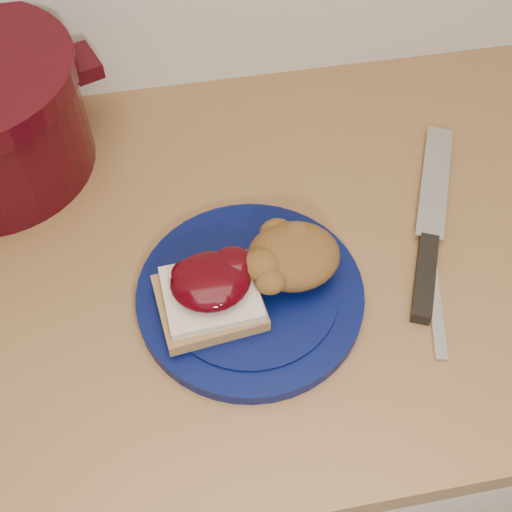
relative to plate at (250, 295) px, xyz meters
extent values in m
cube|color=beige|center=(0.00, 0.07, -0.48)|extent=(4.00, 0.60, 0.86)
cylinder|color=#040B3B|center=(0.00, 0.00, 0.00)|extent=(0.25, 0.25, 0.02)
cube|color=olive|center=(-0.05, -0.01, 0.02)|extent=(0.11, 0.10, 0.02)
cube|color=beige|center=(-0.04, -0.01, 0.03)|extent=(0.10, 0.09, 0.01)
ellipsoid|color=#300106|center=(-0.04, -0.01, 0.05)|extent=(0.08, 0.07, 0.02)
ellipsoid|color=brown|center=(0.05, 0.02, 0.04)|extent=(0.10, 0.09, 0.05)
cube|color=black|center=(0.19, -0.01, 0.00)|extent=(0.06, 0.11, 0.02)
cube|color=silver|center=(0.25, 0.12, 0.00)|extent=(0.10, 0.18, 0.00)
cube|color=silver|center=(0.20, -0.03, 0.00)|extent=(0.05, 0.16, 0.00)
cube|color=#34050A|center=(-0.15, 0.31, 0.09)|extent=(0.05, 0.06, 0.02)
camera|label=1|loc=(-0.06, -0.36, 0.58)|focal=45.00mm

